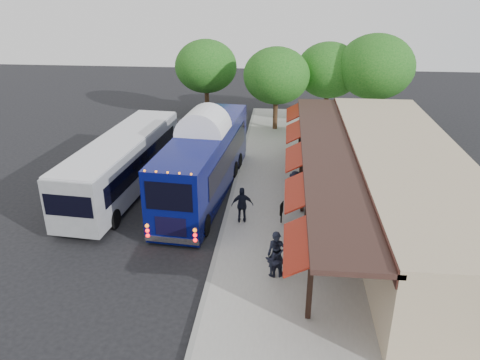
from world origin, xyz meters
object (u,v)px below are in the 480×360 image
at_px(ped_a, 276,255).
at_px(ped_c, 242,205).
at_px(ped_b, 275,258).
at_px(sign_board, 281,209).
at_px(city_bus, 123,162).
at_px(ped_d, 295,187).
at_px(coach_bus, 204,158).

height_order(ped_a, ped_c, ped_a).
height_order(ped_b, sign_board, ped_b).
relative_size(ped_a, ped_c, 1.08).
xyz_separation_m(ped_c, sign_board, (1.85, 0.06, -0.17)).
bearing_deg(city_bus, sign_board, -14.85).
distance_m(ped_a, ped_c, 4.61).
distance_m(ped_b, sign_board, 4.34).
height_order(ped_c, ped_d, ped_c).
xyz_separation_m(ped_b, sign_board, (0.20, 4.33, -0.07)).
relative_size(coach_bus, ped_b, 7.66).
height_order(ped_c, sign_board, ped_c).
bearing_deg(city_bus, coach_bus, 7.69).
xyz_separation_m(ped_a, sign_board, (0.14, 4.34, -0.24)).
bearing_deg(ped_b, ped_d, -121.58).
distance_m(city_bus, ped_a, 11.31).
bearing_deg(coach_bus, ped_c, -50.20).
distance_m(ped_c, ped_d, 3.49).
bearing_deg(ped_d, city_bus, 24.60).
bearing_deg(ped_a, ped_c, 112.14).
bearing_deg(ped_c, coach_bus, -61.95).
xyz_separation_m(ped_c, ped_d, (2.50, 2.43, -0.04)).
distance_m(coach_bus, ped_b, 8.70).
relative_size(coach_bus, ped_d, 7.07).
distance_m(ped_a, sign_board, 4.35).
bearing_deg(sign_board, ped_d, 91.21).
bearing_deg(ped_d, sign_board, 103.87).
bearing_deg(ped_c, sign_board, 175.00).
bearing_deg(coach_bus, sign_board, -33.34).
bearing_deg(ped_d, coach_bus, 18.09).
relative_size(ped_c, ped_d, 1.04).
height_order(coach_bus, ped_a, coach_bus).
height_order(ped_a, ped_b, ped_a).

